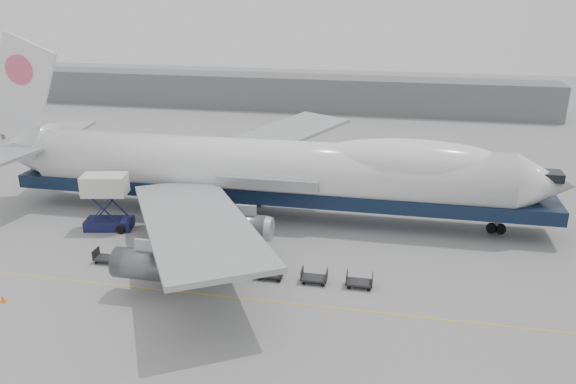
# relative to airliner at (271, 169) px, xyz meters

# --- Properties ---
(ground) EXTENTS (260.00, 260.00, 0.00)m
(ground) POSITION_rel_airliner_xyz_m (-0.64, -12.00, -5.62)
(ground) COLOR gray
(ground) RESTS_ON ground
(apron_line) EXTENTS (60.00, 0.15, 0.01)m
(apron_line) POSITION_rel_airliner_xyz_m (-0.64, -18.00, -5.62)
(apron_line) COLOR gold
(apron_line) RESTS_ON ground
(hangar) EXTENTS (110.00, 8.00, 7.00)m
(hangar) POSITION_rel_airliner_xyz_m (-10.64, 58.00, -2.12)
(hangar) COLOR slate
(hangar) RESTS_ON ground
(airliner) EXTENTS (67.00, 55.30, 19.98)m
(airliner) POSITION_rel_airliner_xyz_m (0.00, 0.00, 0.00)
(airliner) COLOR white
(airliner) RESTS_ON ground
(catering_truck) EXTENTS (5.31, 4.10, 6.09)m
(catering_truck) POSITION_rel_airliner_xyz_m (-16.39, -6.78, -2.18)
(catering_truck) COLOR #171B46
(catering_truck) RESTS_ON ground
(traffic_cone) EXTENTS (0.42, 0.42, 0.62)m
(traffic_cone) POSITION_rel_airliner_xyz_m (-17.75, -22.39, -5.33)
(traffic_cone) COLOR orange
(traffic_cone) RESTS_ON ground
(dolly_0) EXTENTS (2.30, 1.35, 1.30)m
(dolly_0) POSITION_rel_airliner_xyz_m (-12.76, -14.14, -5.09)
(dolly_0) COLOR #2D2D30
(dolly_0) RESTS_ON ground
(dolly_1) EXTENTS (2.30, 1.35, 1.30)m
(dolly_1) POSITION_rel_airliner_xyz_m (-8.79, -14.14, -5.09)
(dolly_1) COLOR #2D2D30
(dolly_1) RESTS_ON ground
(dolly_2) EXTENTS (2.30, 1.35, 1.30)m
(dolly_2) POSITION_rel_airliner_xyz_m (-4.82, -14.14, -5.09)
(dolly_2) COLOR #2D2D30
(dolly_2) RESTS_ON ground
(dolly_3) EXTENTS (2.30, 1.35, 1.30)m
(dolly_3) POSITION_rel_airliner_xyz_m (-0.85, -14.14, -5.09)
(dolly_3) COLOR #2D2D30
(dolly_3) RESTS_ON ground
(dolly_4) EXTENTS (2.30, 1.35, 1.30)m
(dolly_4) POSITION_rel_airliner_xyz_m (3.11, -14.14, -5.09)
(dolly_4) COLOR #2D2D30
(dolly_4) RESTS_ON ground
(dolly_5) EXTENTS (2.30, 1.35, 1.30)m
(dolly_5) POSITION_rel_airliner_xyz_m (7.08, -14.14, -5.09)
(dolly_5) COLOR #2D2D30
(dolly_5) RESTS_ON ground
(dolly_6) EXTENTS (2.30, 1.35, 1.30)m
(dolly_6) POSITION_rel_airliner_xyz_m (11.05, -14.14, -5.09)
(dolly_6) COLOR #2D2D30
(dolly_6) RESTS_ON ground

